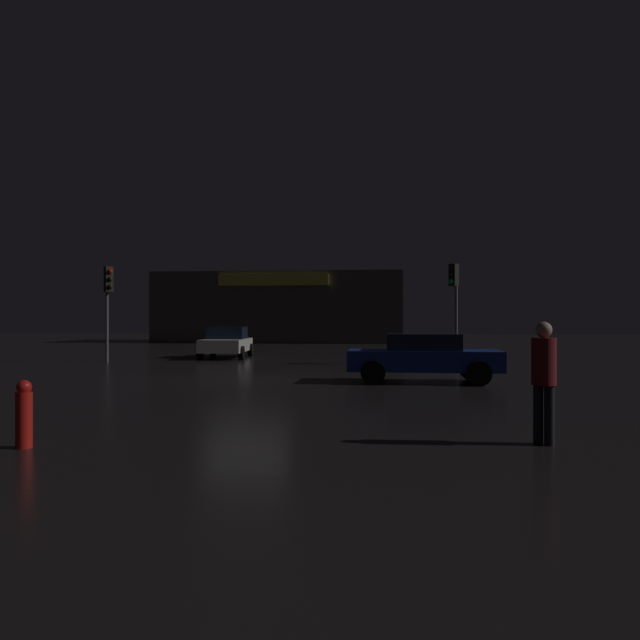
# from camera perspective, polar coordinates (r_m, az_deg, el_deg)

# --- Properties ---
(ground_plane) EXTENTS (120.00, 120.00, 0.00)m
(ground_plane) POSITION_cam_1_polar(r_m,az_deg,el_deg) (18.00, -7.00, -5.58)
(ground_plane) COLOR black
(store_building) EXTENTS (19.43, 8.53, 5.52)m
(store_building) POSITION_cam_1_polar(r_m,az_deg,el_deg) (49.88, -3.58, 1.13)
(store_building) COLOR #4C4742
(store_building) RESTS_ON ground
(traffic_signal_opposite) EXTENTS (0.42, 0.42, 3.96)m
(traffic_signal_opposite) POSITION_cam_1_polar(r_m,az_deg,el_deg) (24.37, 12.52, 2.88)
(traffic_signal_opposite) COLOR #595B60
(traffic_signal_opposite) RESTS_ON ground
(traffic_signal_cross_left) EXTENTS (0.43, 0.42, 3.98)m
(traffic_signal_cross_left) POSITION_cam_1_polar(r_m,az_deg,el_deg) (26.65, -19.30, 2.63)
(traffic_signal_cross_left) COLOR #595B60
(traffic_signal_cross_left) RESTS_ON ground
(car_far) EXTENTS (4.25, 2.00, 1.37)m
(car_far) POSITION_cam_1_polar(r_m,az_deg,el_deg) (17.27, 9.74, -3.40)
(car_far) COLOR navy
(car_far) RESTS_ON ground
(car_crossing) EXTENTS (2.28, 4.21, 1.44)m
(car_crossing) POSITION_cam_1_polar(r_m,az_deg,el_deg) (28.56, -8.78, -2.08)
(car_crossing) COLOR silver
(car_crossing) RESTS_ON ground
(pedestrian) EXTENTS (0.48, 0.48, 1.72)m
(pedestrian) POSITION_cam_1_polar(r_m,az_deg,el_deg) (9.05, 20.32, -4.69)
(pedestrian) COLOR black
(pedestrian) RESTS_ON ground
(fire_hydrant) EXTENTS (0.22, 0.22, 0.93)m
(fire_hydrant) POSITION_cam_1_polar(r_m,az_deg,el_deg) (9.25, -26.10, -7.98)
(fire_hydrant) COLOR red
(fire_hydrant) RESTS_ON ground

